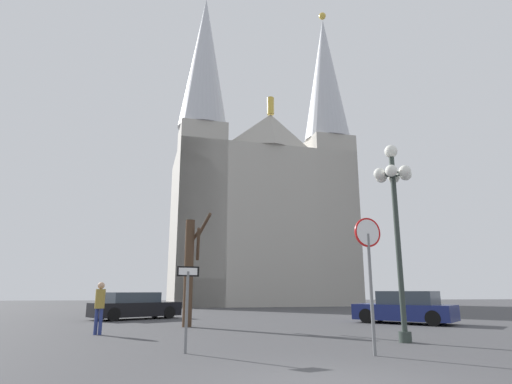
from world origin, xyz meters
name	(u,v)px	position (x,y,z in m)	size (l,w,h in m)	color
cathedral	(261,202)	(3.85, 35.67, 10.41)	(19.06, 13.53, 32.41)	#ADA89E
stop_sign	(369,259)	(1.90, 3.00, 2.18)	(0.70, 0.19, 3.17)	slate
one_way_arrow_sign	(187,298)	(-2.39, 3.90, 1.27)	(0.54, 0.21, 2.03)	slate
street_lamp	(395,200)	(3.76, 5.28, 4.14)	(1.22, 1.11, 5.93)	#2D3833
bare_tree	(190,268)	(-2.57, 11.39, 2.35)	(1.10, 1.30, 4.67)	#473323
parked_car_near_black	(135,306)	(-5.47, 16.51, 0.64)	(4.66, 3.97, 1.35)	black
parked_car_far_navy	(405,308)	(7.10, 11.96, 0.67)	(4.39, 4.31, 1.42)	navy
pedestrian_walking	(100,303)	(-5.47, 8.60, 1.05)	(0.32, 0.32, 1.72)	navy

